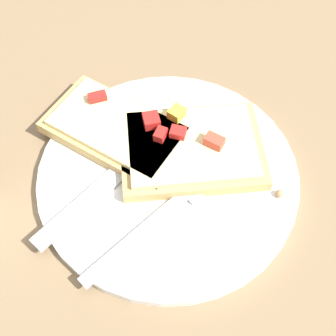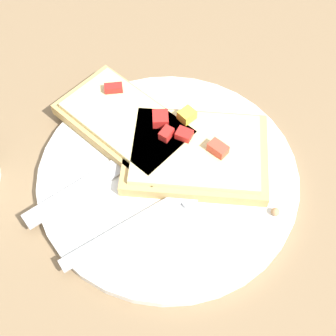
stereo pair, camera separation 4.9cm
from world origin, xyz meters
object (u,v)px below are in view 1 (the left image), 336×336
at_px(fork, 174,205).
at_px(pizza_slice_main, 192,148).
at_px(pizza_slice_corner, 118,130).
at_px(plate, 168,176).
at_px(knife, 101,189).

bearing_deg(fork, pizza_slice_main, 29.13).
relative_size(pizza_slice_main, pizza_slice_corner, 0.92).
xyz_separation_m(plate, fork, (0.01, -0.04, 0.01)).
height_order(fork, knife, knife).
bearing_deg(pizza_slice_corner, fork, -23.70).
bearing_deg(plate, pizza_slice_corner, 140.88).
height_order(pizza_slice_main, pizza_slice_corner, same).
relative_size(plate, knife, 1.63).
xyz_separation_m(fork, pizza_slice_corner, (-0.07, 0.09, 0.01)).
bearing_deg(fork, plate, 54.43).
bearing_deg(pizza_slice_main, fork, -112.41).
distance_m(fork, knife, 0.08).
bearing_deg(pizza_slice_corner, pizza_slice_main, 14.71).
height_order(fork, pizza_slice_corner, pizza_slice_corner).
bearing_deg(pizza_slice_main, knife, -160.03).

